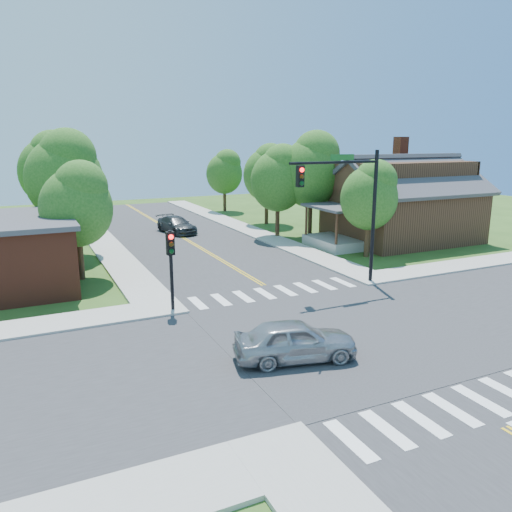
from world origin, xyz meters
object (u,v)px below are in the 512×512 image
signal_mast_ne (349,196)px  car_silver (295,341)px  signal_pole_nw (171,256)px  car_dgrey (177,225)px  house_ne (402,198)px

signal_mast_ne → car_silver: bearing=-135.5°
car_silver → signal_pole_nw: bearing=33.5°
signal_pole_nw → car_silver: signal_pole_nw is taller
signal_mast_ne → signal_pole_nw: (-9.51, -0.01, -2.19)m
signal_mast_ne → signal_pole_nw: size_ratio=1.89×
signal_mast_ne → signal_pole_nw: signal_mast_ne is taller
car_dgrey → car_silver: bearing=-108.1°
signal_pole_nw → signal_mast_ne: bearing=0.1°
house_ne → car_dgrey: bearing=145.6°
signal_mast_ne → car_silver: signal_mast_ne is taller
car_silver → car_dgrey: bearing=6.2°
signal_pole_nw → house_ne: 22.45m
signal_pole_nw → house_ne: (20.71, 8.66, 0.67)m
signal_pole_nw → car_dgrey: bearing=73.1°
car_silver → house_ne: bearing=-36.2°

